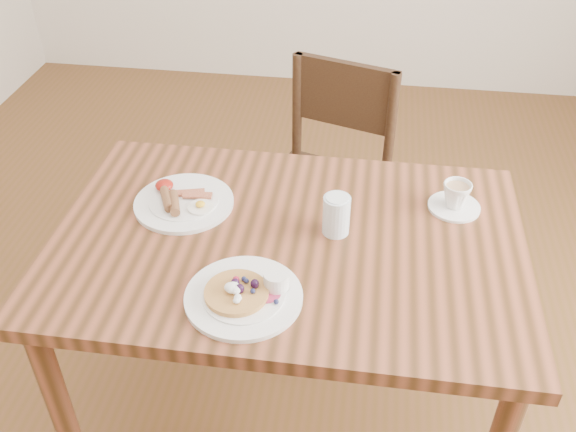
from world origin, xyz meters
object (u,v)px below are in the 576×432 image
at_px(pancake_plate, 246,294).
at_px(breakfast_plate, 182,201).
at_px(water_glass, 336,215).
at_px(dining_table, 288,267).
at_px(teacup_saucer, 456,198).
at_px(chair_far, 327,177).

height_order(pancake_plate, breakfast_plate, pancake_plate).
bearing_deg(water_glass, dining_table, -159.68).
distance_m(pancake_plate, teacup_saucer, 0.64).
height_order(chair_far, pancake_plate, chair_far).
bearing_deg(teacup_saucer, water_glass, -154.42).
height_order(dining_table, teacup_saucer, teacup_saucer).
height_order(chair_far, teacup_saucer, chair_far).
height_order(chair_far, breakfast_plate, chair_far).
bearing_deg(breakfast_plate, water_glass, -7.68).
xyz_separation_m(pancake_plate, breakfast_plate, (-0.24, 0.33, -0.00)).
height_order(breakfast_plate, teacup_saucer, teacup_saucer).
bearing_deg(dining_table, breakfast_plate, 161.78).
relative_size(teacup_saucer, water_glass, 1.32).
bearing_deg(pancake_plate, breakfast_plate, 126.23).
relative_size(pancake_plate, breakfast_plate, 1.00).
height_order(dining_table, chair_far, chair_far).
bearing_deg(pancake_plate, water_glass, 56.28).
bearing_deg(water_glass, pancake_plate, -123.72).
bearing_deg(pancake_plate, teacup_saucer, 40.57).
bearing_deg(water_glass, breakfast_plate, 172.32).
bearing_deg(dining_table, chair_far, 86.21).
xyz_separation_m(dining_table, breakfast_plate, (-0.30, 0.10, 0.11)).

